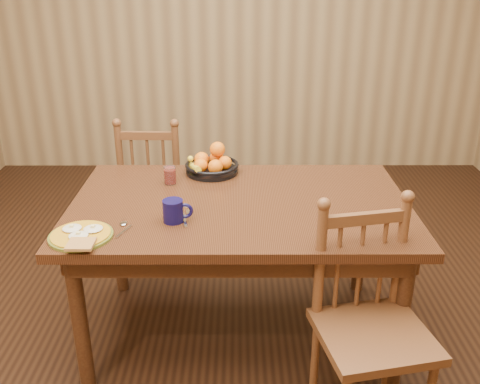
{
  "coord_description": "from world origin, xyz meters",
  "views": [
    {
      "loc": [
        -0.01,
        -2.31,
        1.8
      ],
      "look_at": [
        0.0,
        0.0,
        0.8
      ],
      "focal_mm": 40.0,
      "sensor_mm": 36.0,
      "label": 1
    }
  ],
  "objects_px": {
    "breakfast_plate": "(81,235)",
    "chair_far": "(155,188)",
    "chair_near": "(370,325)",
    "coffee_mug": "(174,211)",
    "fruit_bowl": "(212,164)",
    "dining_table": "(240,218)"
  },
  "relations": [
    {
      "from": "breakfast_plate",
      "to": "chair_far",
      "type": "bearing_deg",
      "value": 85.07
    },
    {
      "from": "chair_near",
      "to": "coffee_mug",
      "type": "distance_m",
      "value": 0.95
    },
    {
      "from": "coffee_mug",
      "to": "chair_far",
      "type": "bearing_deg",
      "value": 103.65
    },
    {
      "from": "coffee_mug",
      "to": "fruit_bowl",
      "type": "relative_size",
      "value": 0.46
    },
    {
      "from": "chair_far",
      "to": "breakfast_plate",
      "type": "xyz_separation_m",
      "value": [
        -0.11,
        -1.24,
        0.31
      ]
    },
    {
      "from": "coffee_mug",
      "to": "fruit_bowl",
      "type": "xyz_separation_m",
      "value": [
        0.14,
        0.59,
        -0.0
      ]
    },
    {
      "from": "chair_far",
      "to": "chair_near",
      "type": "relative_size",
      "value": 0.98
    },
    {
      "from": "chair_near",
      "to": "chair_far",
      "type": "bearing_deg",
      "value": 115.08
    },
    {
      "from": "fruit_bowl",
      "to": "breakfast_plate",
      "type": "bearing_deg",
      "value": -124.3
    },
    {
      "from": "coffee_mug",
      "to": "fruit_bowl",
      "type": "height_order",
      "value": "fruit_bowl"
    },
    {
      "from": "chair_near",
      "to": "fruit_bowl",
      "type": "bearing_deg",
      "value": 113.86
    },
    {
      "from": "dining_table",
      "to": "coffee_mug",
      "type": "height_order",
      "value": "coffee_mug"
    },
    {
      "from": "fruit_bowl",
      "to": "chair_near",
      "type": "bearing_deg",
      "value": -54.47
    },
    {
      "from": "chair_near",
      "to": "fruit_bowl",
      "type": "xyz_separation_m",
      "value": [
        -0.67,
        0.94,
        0.34
      ]
    },
    {
      "from": "dining_table",
      "to": "breakfast_plate",
      "type": "bearing_deg",
      "value": -151.29
    },
    {
      "from": "chair_far",
      "to": "breakfast_plate",
      "type": "height_order",
      "value": "chair_far"
    },
    {
      "from": "chair_near",
      "to": "fruit_bowl",
      "type": "height_order",
      "value": "chair_near"
    },
    {
      "from": "coffee_mug",
      "to": "fruit_bowl",
      "type": "bearing_deg",
      "value": 76.96
    },
    {
      "from": "chair_far",
      "to": "breakfast_plate",
      "type": "bearing_deg",
      "value": 86.85
    },
    {
      "from": "chair_far",
      "to": "breakfast_plate",
      "type": "relative_size",
      "value": 3.22
    },
    {
      "from": "dining_table",
      "to": "breakfast_plate",
      "type": "distance_m",
      "value": 0.76
    },
    {
      "from": "coffee_mug",
      "to": "fruit_bowl",
      "type": "distance_m",
      "value": 0.61
    }
  ]
}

